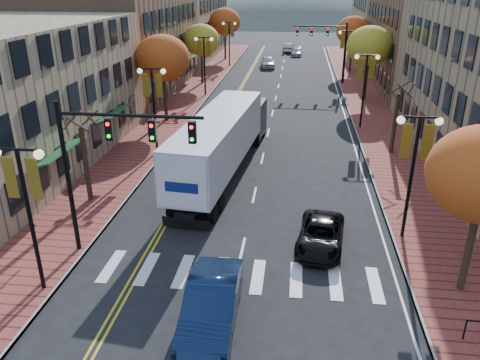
% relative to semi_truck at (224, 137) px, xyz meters
% --- Properties ---
extents(ground, '(200.00, 200.00, 0.00)m').
position_rel_semi_truck_xyz_m(ground, '(2.23, -13.20, -2.40)').
color(ground, black).
rests_on(ground, ground).
extents(sidewalk_left, '(4.00, 85.00, 0.15)m').
position_rel_semi_truck_xyz_m(sidewalk_left, '(-6.77, 19.30, -2.33)').
color(sidewalk_left, brown).
rests_on(sidewalk_left, ground).
extents(sidewalk_right, '(4.00, 85.00, 0.15)m').
position_rel_semi_truck_xyz_m(sidewalk_right, '(11.23, 19.30, -2.33)').
color(sidewalk_right, brown).
rests_on(sidewalk_right, ground).
extents(building_left_mid, '(12.00, 24.00, 11.00)m').
position_rel_semi_truck_xyz_m(building_left_mid, '(-14.77, 22.80, 3.10)').
color(building_left_mid, brown).
rests_on(building_left_mid, ground).
extents(building_left_far, '(12.00, 26.00, 9.50)m').
position_rel_semi_truck_xyz_m(building_left_far, '(-14.77, 47.80, 2.35)').
color(building_left_far, '#9E8966').
rests_on(building_left_far, ground).
extents(building_right_mid, '(15.00, 24.00, 10.00)m').
position_rel_semi_truck_xyz_m(building_right_mid, '(20.73, 28.80, 2.60)').
color(building_right_mid, brown).
rests_on(building_right_mid, ground).
extents(building_right_far, '(15.00, 20.00, 11.00)m').
position_rel_semi_truck_xyz_m(building_right_far, '(20.73, 50.80, 3.10)').
color(building_right_far, '#9E8966').
rests_on(building_right_far, ground).
extents(tree_left_a, '(0.28, 0.28, 4.20)m').
position_rel_semi_truck_xyz_m(tree_left_a, '(-6.77, -5.20, -0.15)').
color(tree_left_a, '#382619').
rests_on(tree_left_a, sidewalk_left).
extents(tree_left_b, '(4.48, 4.48, 7.21)m').
position_rel_semi_truck_xyz_m(tree_left_b, '(-6.77, 10.80, 3.04)').
color(tree_left_b, '#382619').
rests_on(tree_left_b, sidewalk_left).
extents(tree_left_c, '(4.16, 4.16, 6.69)m').
position_rel_semi_truck_xyz_m(tree_left_c, '(-6.77, 26.80, 2.65)').
color(tree_left_c, '#382619').
rests_on(tree_left_c, sidewalk_left).
extents(tree_left_d, '(4.61, 4.61, 7.42)m').
position_rel_semi_truck_xyz_m(tree_left_d, '(-6.77, 44.80, 3.20)').
color(tree_left_d, '#382619').
rests_on(tree_left_d, sidewalk_left).
extents(tree_right_b, '(0.28, 0.28, 4.20)m').
position_rel_semi_truck_xyz_m(tree_right_b, '(11.23, 4.80, -0.15)').
color(tree_right_b, '#382619').
rests_on(tree_right_b, sidewalk_right).
extents(tree_right_c, '(4.48, 4.48, 7.21)m').
position_rel_semi_truck_xyz_m(tree_right_c, '(11.23, 20.80, 3.04)').
color(tree_right_c, '#382619').
rests_on(tree_right_c, sidewalk_right).
extents(tree_right_d, '(4.35, 4.35, 7.00)m').
position_rel_semi_truck_xyz_m(tree_right_d, '(11.23, 36.80, 2.89)').
color(tree_right_d, '#382619').
rests_on(tree_right_d, sidewalk_right).
extents(lamp_left_a, '(1.96, 0.36, 6.05)m').
position_rel_semi_truck_xyz_m(lamp_left_a, '(-5.27, -13.20, 1.89)').
color(lamp_left_a, black).
rests_on(lamp_left_a, ground).
extents(lamp_left_b, '(1.96, 0.36, 6.05)m').
position_rel_semi_truck_xyz_m(lamp_left_b, '(-5.27, 2.80, 1.89)').
color(lamp_left_b, black).
rests_on(lamp_left_b, ground).
extents(lamp_left_c, '(1.96, 0.36, 6.05)m').
position_rel_semi_truck_xyz_m(lamp_left_c, '(-5.27, 20.80, 1.89)').
color(lamp_left_c, black).
rests_on(lamp_left_c, ground).
extents(lamp_left_d, '(1.96, 0.36, 6.05)m').
position_rel_semi_truck_xyz_m(lamp_left_d, '(-5.27, 38.80, 1.89)').
color(lamp_left_d, black).
rests_on(lamp_left_d, ground).
extents(lamp_right_a, '(1.96, 0.36, 6.05)m').
position_rel_semi_truck_xyz_m(lamp_right_a, '(9.73, -7.20, 1.89)').
color(lamp_right_a, black).
rests_on(lamp_right_a, ground).
extents(lamp_right_b, '(1.96, 0.36, 6.05)m').
position_rel_semi_truck_xyz_m(lamp_right_b, '(9.73, 10.80, 1.89)').
color(lamp_right_b, black).
rests_on(lamp_right_b, ground).
extents(lamp_right_c, '(1.96, 0.36, 6.05)m').
position_rel_semi_truck_xyz_m(lamp_right_c, '(9.73, 28.80, 1.89)').
color(lamp_right_c, black).
rests_on(lamp_right_c, ground).
extents(traffic_mast_near, '(6.10, 0.35, 7.00)m').
position_rel_semi_truck_xyz_m(traffic_mast_near, '(-3.25, -10.20, 2.52)').
color(traffic_mast_near, black).
rests_on(traffic_mast_near, ground).
extents(traffic_mast_far, '(6.10, 0.34, 7.00)m').
position_rel_semi_truck_xyz_m(traffic_mast_far, '(7.71, 28.80, 2.52)').
color(traffic_mast_far, black).
rests_on(traffic_mast_far, ground).
extents(semi_truck, '(4.21, 16.63, 4.11)m').
position_rel_semi_truck_xyz_m(semi_truck, '(0.00, 0.00, 0.00)').
color(semi_truck, black).
rests_on(semi_truck, ground).
extents(navy_sedan, '(1.89, 5.15, 1.69)m').
position_rel_semi_truck_xyz_m(navy_sedan, '(1.73, -14.28, -1.56)').
color(navy_sedan, '#0E1B38').
rests_on(navy_sedan, ground).
extents(black_suv, '(2.54, 4.61, 1.22)m').
position_rel_semi_truck_xyz_m(black_suv, '(5.79, -8.43, -1.79)').
color(black_suv, black).
rests_on(black_suv, ground).
extents(car_far_white, '(2.34, 4.67, 1.53)m').
position_rel_semi_truck_xyz_m(car_far_white, '(0.13, 38.87, -1.64)').
color(car_far_white, silver).
rests_on(car_far_white, ground).
extents(car_far_silver, '(1.76, 4.11, 1.18)m').
position_rel_semi_truck_xyz_m(car_far_silver, '(4.03, 50.31, -1.81)').
color(car_far_silver, '#A5A5AC').
rests_on(car_far_silver, ground).
extents(car_far_oncoming, '(2.15, 4.74, 1.51)m').
position_rel_semi_truck_xyz_m(car_far_oncoming, '(2.73, 54.24, -1.65)').
color(car_far_oncoming, '#929299').
rests_on(car_far_oncoming, ground).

